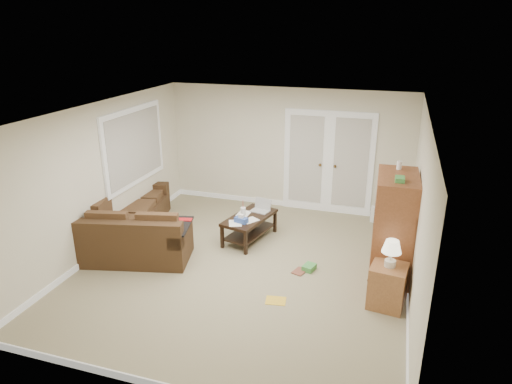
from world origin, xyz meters
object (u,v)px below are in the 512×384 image
(coffee_table, at_px, (250,227))
(side_cabinet, at_px, (388,283))
(sectional_sofa, at_px, (134,226))
(tv_armoire, at_px, (393,228))

(coffee_table, xyz_separation_m, side_cabinet, (2.43, -1.39, 0.11))
(sectional_sofa, distance_m, coffee_table, 2.06)
(sectional_sofa, xyz_separation_m, tv_armoire, (4.35, 0.07, 0.52))
(sectional_sofa, distance_m, side_cabinet, 4.41)
(coffee_table, relative_size, tv_armoire, 0.68)
(coffee_table, relative_size, side_cabinet, 1.22)
(tv_armoire, bearing_deg, coffee_table, 162.80)
(tv_armoire, distance_m, side_cabinet, 0.88)
(sectional_sofa, relative_size, side_cabinet, 2.75)
(tv_armoire, bearing_deg, side_cabinet, -91.91)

